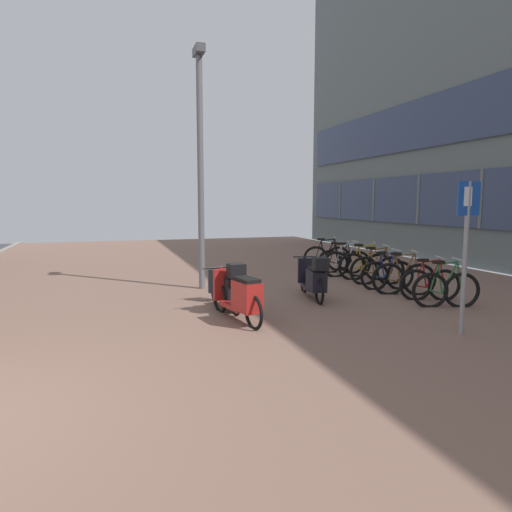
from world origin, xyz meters
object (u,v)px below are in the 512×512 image
at_px(bicycle_rack_01, 430,284).
at_px(scooter_far, 240,297).
at_px(bicycle_rack_05, 365,266).
at_px(bicycle_rack_07, 341,261).
at_px(bicycle_rack_02, 404,279).
at_px(scooter_mid, 229,288).
at_px(parking_sign, 466,240).
at_px(bicycle_rack_03, 387,275).
at_px(scooter_near, 314,279).
at_px(bicycle_rack_00, 446,289).
at_px(bicycle_rack_06, 347,264).
at_px(bicycle_rack_04, 377,270).
at_px(bicycle_rack_08, 327,258).
at_px(lamp_post, 200,157).

height_order(bicycle_rack_01, scooter_far, bicycle_rack_01).
relative_size(bicycle_rack_05, bicycle_rack_07, 1.10).
distance_m(bicycle_rack_01, bicycle_rack_02, 0.65).
distance_m(scooter_mid, parking_sign, 4.07).
xyz_separation_m(bicycle_rack_03, scooter_near, (-2.08, -0.49, 0.10)).
height_order(scooter_near, scooter_far, scooter_near).
distance_m(bicycle_rack_00, bicycle_rack_06, 3.78).
distance_m(bicycle_rack_04, bicycle_rack_06, 1.27).
distance_m(bicycle_rack_01, bicycle_rack_07, 3.78).
distance_m(bicycle_rack_01, bicycle_rack_04, 1.89).
distance_m(bicycle_rack_06, scooter_near, 3.18).
height_order(bicycle_rack_07, bicycle_rack_08, bicycle_rack_08).
relative_size(bicycle_rack_01, bicycle_rack_06, 0.89).
bearing_deg(scooter_near, bicycle_rack_00, -33.59).
height_order(bicycle_rack_05, bicycle_rack_06, bicycle_rack_05).
xyz_separation_m(bicycle_rack_03, parking_sign, (-0.99, -3.42, 1.09)).
bearing_deg(scooter_mid, bicycle_rack_04, 19.64).
bearing_deg(bicycle_rack_02, bicycle_rack_01, -74.80).
relative_size(scooter_near, parking_sign, 0.77).
distance_m(bicycle_rack_00, scooter_far, 4.03).
bearing_deg(bicycle_rack_01, scooter_far, -173.98).
relative_size(bicycle_rack_05, bicycle_rack_06, 0.96).
xyz_separation_m(bicycle_rack_02, scooter_far, (-3.99, -1.07, 0.07)).
distance_m(bicycle_rack_05, bicycle_rack_07, 1.26).
relative_size(bicycle_rack_00, scooter_near, 0.72).
distance_m(scooter_far, lamp_post, 4.04).
bearing_deg(bicycle_rack_02, scooter_far, -165.01).
relative_size(bicycle_rack_03, scooter_mid, 0.76).
height_order(bicycle_rack_00, bicycle_rack_07, bicycle_rack_00).
bearing_deg(lamp_post, scooter_near, -44.36).
distance_m(bicycle_rack_00, bicycle_rack_08, 5.04).
bearing_deg(lamp_post, bicycle_rack_02, -26.91).
xyz_separation_m(bicycle_rack_03, bicycle_rack_07, (0.17, 2.52, -0.00)).
bearing_deg(scooter_near, scooter_mid, -169.65).
relative_size(bicycle_rack_08, parking_sign, 0.58).
xyz_separation_m(bicycle_rack_05, bicycle_rack_06, (-0.18, 0.63, -0.00)).
height_order(scooter_mid, scooter_far, scooter_mid).
bearing_deg(lamp_post, scooter_mid, -88.77).
distance_m(bicycle_rack_05, scooter_far, 5.14).
distance_m(bicycle_rack_00, bicycle_rack_01, 0.65).
height_order(bicycle_rack_00, parking_sign, parking_sign).
relative_size(bicycle_rack_00, scooter_mid, 0.75).
bearing_deg(bicycle_rack_07, bicycle_rack_01, -90.17).
xyz_separation_m(bicycle_rack_08, lamp_post, (-4.09, -1.74, 2.65)).
xyz_separation_m(scooter_near, scooter_far, (-1.92, -1.20, -0.01)).
bearing_deg(bicycle_rack_03, bicycle_rack_02, -90.96).
xyz_separation_m(bicycle_rack_00, bicycle_rack_03, (-0.02, 1.89, -0.01)).
height_order(bicycle_rack_04, bicycle_rack_05, bicycle_rack_05).
height_order(bicycle_rack_04, scooter_mid, bicycle_rack_04).
bearing_deg(scooter_mid, lamp_post, 91.23).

